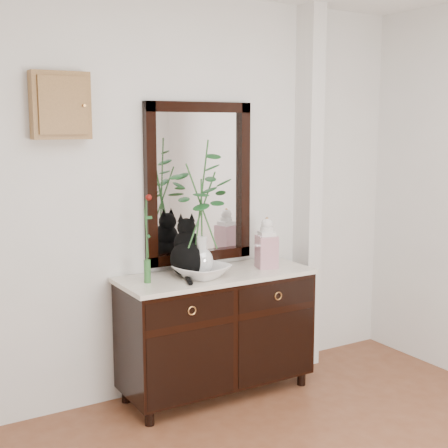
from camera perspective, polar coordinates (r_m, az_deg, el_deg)
wall_back at (r=4.28m, az=-3.56°, el=2.51°), size 3.60×0.04×2.70m
pilaster at (r=4.75m, az=7.68°, el=3.10°), size 0.12×0.20×2.70m
sideboard at (r=4.30m, az=-0.69°, el=-9.42°), size 1.33×0.52×0.82m
wall_mirror at (r=4.30m, az=-2.30°, el=3.76°), size 0.80×0.06×1.10m
key_cabinet at (r=3.90m, az=-14.73°, el=10.44°), size 0.35×0.10×0.40m
cat at (r=4.09m, az=-3.30°, el=-2.14°), size 0.37×0.41×0.39m
lotus_bowl at (r=4.07m, az=-2.03°, el=-4.35°), size 0.44×0.44×0.08m
vase_branches at (r=4.00m, az=-2.06°, el=1.54°), size 0.48×0.48×0.89m
bud_vase_rose at (r=3.92m, az=-7.09°, el=-1.30°), size 0.09×0.09×0.57m
ginger_jar at (r=4.34m, az=3.92°, el=-1.68°), size 0.16×0.16×0.36m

